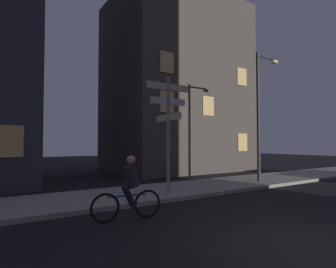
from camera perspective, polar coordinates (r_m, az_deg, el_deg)
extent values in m
plane|color=black|center=(5.96, 29.57, -20.47)|extent=(80.00, 80.00, 0.00)
cube|color=gray|center=(10.46, -4.16, -12.15)|extent=(40.00, 3.13, 0.14)
cylinder|color=gray|center=(9.69, 0.06, -0.22)|extent=(0.12, 0.12, 4.15)
cube|color=beige|center=(9.89, 0.06, 9.82)|extent=(1.77, 0.03, 0.24)
cube|color=white|center=(9.80, 0.06, 6.83)|extent=(1.47, 0.03, 0.24)
cube|color=beige|center=(9.73, 0.06, 3.49)|extent=(0.03, 1.56, 0.24)
cylinder|color=#2D2D30|center=(13.63, 18.34, 3.52)|extent=(0.16, 0.16, 6.13)
cylinder|color=#2D2D30|center=(14.71, 19.86, 14.72)|extent=(1.32, 0.10, 0.10)
ellipsoid|color=#F9E099|center=(15.19, 21.40, 13.80)|extent=(0.44, 0.28, 0.20)
torus|color=black|center=(6.97, -13.02, -14.83)|extent=(0.72, 0.14, 0.72)
torus|color=black|center=(7.30, -4.32, -14.29)|extent=(0.72, 0.14, 0.72)
cylinder|color=#1959A5|center=(7.07, -8.55, -12.62)|extent=(1.00, 0.16, 0.04)
cylinder|color=#26262D|center=(7.03, -7.75, -8.76)|extent=(0.49, 0.37, 0.61)
sphere|color=tan|center=(6.99, -7.73, -5.38)|extent=(0.22, 0.22, 0.22)
cylinder|color=black|center=(7.01, -7.92, -12.96)|extent=(0.35, 0.16, 0.55)
cylinder|color=black|center=(7.17, -8.39, -12.70)|extent=(0.35, 0.16, 0.55)
cube|color=#F2C672|center=(11.84, -30.09, -1.32)|extent=(0.90, 0.06, 1.20)
cube|color=#4C443D|center=(20.43, 1.57, 9.60)|extent=(9.26, 7.12, 12.05)
cube|color=#F2C672|center=(19.37, 15.28, -1.68)|extent=(0.90, 0.06, 1.20)
cube|color=#F2C672|center=(15.48, -0.23, 6.72)|extent=(0.90, 0.06, 1.20)
cube|color=#F2C672|center=(17.34, 8.40, 5.80)|extent=(0.90, 0.06, 1.20)
cube|color=#F2C672|center=(15.98, -0.23, 14.76)|extent=(0.90, 0.06, 1.20)
cube|color=#F2C672|center=(19.91, 15.16, 11.45)|extent=(0.90, 0.06, 1.20)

